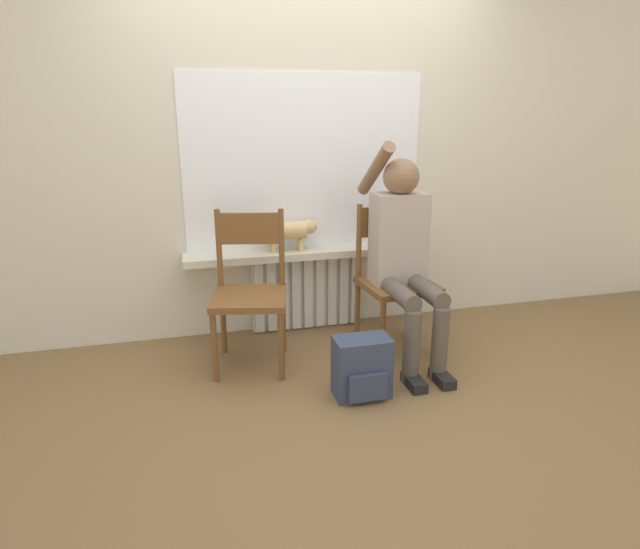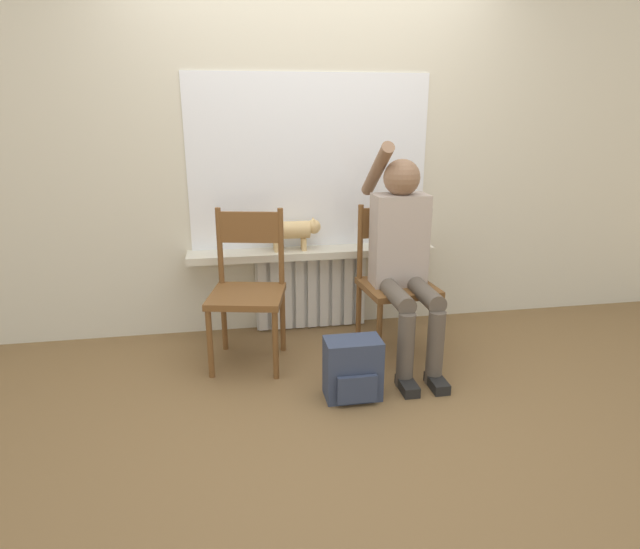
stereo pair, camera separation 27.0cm
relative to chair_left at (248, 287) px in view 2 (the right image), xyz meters
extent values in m
plane|color=brown|center=(0.47, -0.68, -0.49)|extent=(12.00, 12.00, 0.00)
cube|color=beige|center=(0.47, 0.55, 0.86)|extent=(7.00, 0.06, 2.70)
cube|color=silver|center=(0.47, 0.49, -0.21)|extent=(0.81, 0.05, 0.56)
cube|color=silver|center=(0.12, 0.44, -0.21)|extent=(0.06, 0.03, 0.54)
cube|color=silver|center=(0.21, 0.44, -0.21)|extent=(0.06, 0.03, 0.54)
cube|color=silver|center=(0.30, 0.44, -0.21)|extent=(0.06, 0.03, 0.54)
cube|color=silver|center=(0.39, 0.44, -0.21)|extent=(0.06, 0.03, 0.54)
cube|color=silver|center=(0.47, 0.44, -0.21)|extent=(0.06, 0.03, 0.54)
cube|color=silver|center=(0.56, 0.44, -0.21)|extent=(0.06, 0.03, 0.54)
cube|color=silver|center=(0.65, 0.44, -0.21)|extent=(0.06, 0.03, 0.54)
cube|color=silver|center=(0.74, 0.44, -0.21)|extent=(0.06, 0.03, 0.54)
cube|color=silver|center=(0.83, 0.44, -0.21)|extent=(0.06, 0.03, 0.54)
cube|color=beige|center=(0.47, 0.41, 0.09)|extent=(1.73, 0.23, 0.05)
cube|color=white|center=(0.47, 0.52, 0.70)|extent=(1.66, 0.01, 1.17)
cube|color=brown|center=(-0.01, -0.05, -0.04)|extent=(0.53, 0.53, 0.04)
cylinder|color=brown|center=(-0.24, -0.20, -0.28)|extent=(0.04, 0.04, 0.43)
cylinder|color=brown|center=(0.14, -0.28, -0.28)|extent=(0.04, 0.04, 0.43)
cylinder|color=brown|center=(-0.16, 0.19, -0.28)|extent=(0.04, 0.04, 0.43)
cylinder|color=brown|center=(0.22, 0.10, -0.28)|extent=(0.04, 0.04, 0.43)
cylinder|color=brown|center=(-0.16, 0.19, 0.23)|extent=(0.04, 0.04, 0.49)
cylinder|color=brown|center=(0.22, 0.10, 0.23)|extent=(0.04, 0.04, 0.49)
cube|color=brown|center=(0.03, 0.15, 0.35)|extent=(0.39, 0.11, 0.20)
cube|color=brown|center=(0.96, -0.05, -0.04)|extent=(0.48, 0.48, 0.04)
cylinder|color=brown|center=(0.78, -0.26, -0.28)|extent=(0.04, 0.04, 0.43)
cylinder|color=brown|center=(1.17, -0.22, -0.28)|extent=(0.04, 0.04, 0.43)
cylinder|color=brown|center=(0.75, 0.13, -0.28)|extent=(0.04, 0.04, 0.43)
cylinder|color=brown|center=(1.14, 0.17, -0.28)|extent=(0.04, 0.04, 0.43)
cylinder|color=brown|center=(0.75, 0.13, 0.23)|extent=(0.04, 0.04, 0.49)
cylinder|color=brown|center=(1.14, 0.17, 0.23)|extent=(0.04, 0.04, 0.49)
cube|color=brown|center=(0.94, 0.15, 0.35)|extent=(0.40, 0.06, 0.20)
cylinder|color=brown|center=(0.87, -0.26, 0.00)|extent=(0.11, 0.47, 0.11)
cylinder|color=brown|center=(1.05, -0.26, 0.00)|extent=(0.11, 0.47, 0.11)
cylinder|color=brown|center=(0.87, -0.50, -0.27)|extent=(0.10, 0.10, 0.45)
cylinder|color=brown|center=(1.05, -0.50, -0.27)|extent=(0.10, 0.10, 0.45)
cube|color=black|center=(0.87, -0.56, -0.46)|extent=(0.09, 0.20, 0.06)
cube|color=black|center=(1.05, -0.56, -0.46)|extent=(0.09, 0.20, 0.06)
cube|color=#AD9E93|center=(0.96, -0.02, 0.27)|extent=(0.34, 0.20, 0.58)
sphere|color=#846047|center=(0.96, -0.02, 0.66)|extent=(0.23, 0.23, 0.23)
cylinder|color=#846047|center=(0.84, 0.11, 0.69)|extent=(0.08, 0.50, 0.38)
cylinder|color=#AD9E93|center=(1.11, -0.06, 0.24)|extent=(0.08, 0.08, 0.46)
cylinder|color=#DBB77A|center=(0.32, 0.41, 0.26)|extent=(0.27, 0.12, 0.12)
sphere|color=#DBB77A|center=(0.48, 0.41, 0.28)|extent=(0.10, 0.10, 0.10)
cone|color=#DBB77A|center=(0.48, 0.39, 0.32)|extent=(0.03, 0.03, 0.03)
cone|color=#DBB77A|center=(0.48, 0.43, 0.32)|extent=(0.03, 0.03, 0.03)
cylinder|color=#DBB77A|center=(0.41, 0.38, 0.16)|extent=(0.03, 0.03, 0.08)
cylinder|color=#DBB77A|center=(0.41, 0.44, 0.16)|extent=(0.03, 0.03, 0.08)
cylinder|color=#DBB77A|center=(0.22, 0.38, 0.16)|extent=(0.03, 0.03, 0.08)
cylinder|color=#DBB77A|center=(0.22, 0.44, 0.16)|extent=(0.03, 0.03, 0.08)
cylinder|color=#DBB77A|center=(0.13, 0.41, 0.29)|extent=(0.18, 0.03, 0.12)
cube|color=#333D56|center=(0.54, -0.56, -0.32)|extent=(0.31, 0.18, 0.35)
cube|color=#333D56|center=(0.54, -0.67, -0.39)|extent=(0.22, 0.03, 0.16)
camera|label=1|loc=(-0.37, -3.12, 1.07)|focal=30.00mm
camera|label=2|loc=(-0.10, -3.17, 1.07)|focal=30.00mm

